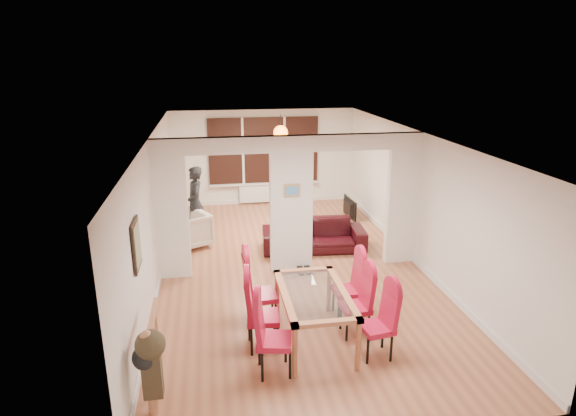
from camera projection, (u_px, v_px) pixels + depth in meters
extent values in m
cube|color=#A46042|center=(291.00, 268.00, 9.41)|extent=(5.00, 9.00, 0.01)
cube|color=white|center=(291.00, 205.00, 9.02)|extent=(5.00, 0.18, 2.60)
cube|color=black|center=(264.00, 150.00, 13.14)|extent=(3.00, 0.08, 1.80)
cube|color=white|center=(265.00, 193.00, 13.46)|extent=(1.40, 0.08, 0.50)
sphere|color=orange|center=(281.00, 133.00, 11.91)|extent=(0.36, 0.36, 0.36)
cube|color=gray|center=(136.00, 245.00, 6.29)|extent=(0.04, 0.52, 0.67)
cube|color=#4C8CD8|center=(292.00, 190.00, 8.84)|extent=(0.30, 0.03, 0.25)
imported|color=black|center=(314.00, 235.00, 10.25)|extent=(2.23, 1.03, 0.63)
imported|color=beige|center=(188.00, 230.00, 10.38)|extent=(1.10, 1.11, 0.76)
imported|color=black|center=(195.00, 204.00, 10.68)|extent=(0.65, 0.47, 1.67)
imported|color=black|center=(347.00, 208.00, 12.30)|extent=(0.87, 0.16, 0.50)
cylinder|color=#143F19|center=(301.00, 212.00, 11.59)|extent=(0.07, 0.07, 0.28)
imported|color=black|center=(293.00, 217.00, 11.61)|extent=(0.23, 0.23, 0.06)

